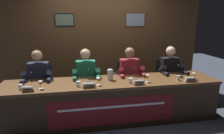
# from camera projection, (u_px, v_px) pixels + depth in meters

# --- Properties ---
(ground_plane) EXTENTS (12.00, 12.00, 0.00)m
(ground_plane) POSITION_uv_depth(u_px,v_px,m) (112.00, 118.00, 3.51)
(ground_plane) COLOR #383D4C
(wall_back_panelled) EXTENTS (4.94, 0.14, 2.60)m
(wall_back_panelled) POSITION_uv_depth(u_px,v_px,m) (101.00, 39.00, 4.62)
(wall_back_panelled) COLOR brown
(wall_back_panelled) RESTS_ON ground_plane
(conference_table) EXTENTS (3.74, 0.77, 0.72)m
(conference_table) POSITION_uv_depth(u_px,v_px,m) (113.00, 95.00, 3.28)
(conference_table) COLOR brown
(conference_table) RESTS_ON ground_plane
(chair_far_left) EXTENTS (0.44, 0.45, 0.92)m
(chair_far_left) POSITION_uv_depth(u_px,v_px,m) (42.00, 89.00, 3.72)
(chair_far_left) COLOR black
(chair_far_left) RESTS_ON ground_plane
(panelist_far_left) EXTENTS (0.51, 0.48, 1.24)m
(panelist_far_left) POSITION_uv_depth(u_px,v_px,m) (38.00, 79.00, 3.46)
(panelist_far_left) COLOR black
(panelist_far_left) RESTS_ON ground_plane
(nameplate_far_left) EXTENTS (0.17, 0.06, 0.08)m
(nameplate_far_left) POSITION_uv_depth(u_px,v_px,m) (28.00, 89.00, 2.84)
(nameplate_far_left) COLOR white
(nameplate_far_left) RESTS_ON conference_table
(juice_glass_far_left) EXTENTS (0.06, 0.06, 0.12)m
(juice_glass_far_left) POSITION_uv_depth(u_px,v_px,m) (40.00, 83.00, 2.94)
(juice_glass_far_left) COLOR white
(juice_glass_far_left) RESTS_ON conference_table
(water_cup_far_left) EXTENTS (0.06, 0.06, 0.08)m
(water_cup_far_left) POSITION_uv_depth(u_px,v_px,m) (21.00, 87.00, 2.92)
(water_cup_far_left) COLOR silver
(water_cup_far_left) RESTS_ON conference_table
(microphone_far_left) EXTENTS (0.06, 0.17, 0.22)m
(microphone_far_left) POSITION_uv_depth(u_px,v_px,m) (31.00, 82.00, 3.05)
(microphone_far_left) COLOR black
(microphone_far_left) RESTS_ON conference_table
(chair_center_left) EXTENTS (0.44, 0.45, 0.92)m
(chair_center_left) POSITION_uv_depth(u_px,v_px,m) (86.00, 86.00, 3.87)
(chair_center_left) COLOR black
(chair_center_left) RESTS_ON ground_plane
(panelist_center_left) EXTENTS (0.51, 0.48, 1.24)m
(panelist_center_left) POSITION_uv_depth(u_px,v_px,m) (86.00, 76.00, 3.61)
(panelist_center_left) COLOR black
(panelist_center_left) RESTS_ON ground_plane
(nameplate_center_left) EXTENTS (0.20, 0.06, 0.08)m
(nameplate_center_left) POSITION_uv_depth(u_px,v_px,m) (89.00, 85.00, 3.00)
(nameplate_center_left) COLOR white
(nameplate_center_left) RESTS_ON conference_table
(juice_glass_center_left) EXTENTS (0.06, 0.06, 0.12)m
(juice_glass_center_left) POSITION_uv_depth(u_px,v_px,m) (98.00, 80.00, 3.11)
(juice_glass_center_left) COLOR white
(juice_glass_center_left) RESTS_ON conference_table
(water_cup_center_left) EXTENTS (0.06, 0.06, 0.08)m
(water_cup_center_left) POSITION_uv_depth(u_px,v_px,m) (78.00, 84.00, 3.05)
(water_cup_center_left) COLOR silver
(water_cup_center_left) RESTS_ON conference_table
(microphone_center_left) EXTENTS (0.06, 0.17, 0.22)m
(microphone_center_left) POSITION_uv_depth(u_px,v_px,m) (89.00, 78.00, 3.23)
(microphone_center_left) COLOR black
(microphone_center_left) RESTS_ON conference_table
(chair_center_right) EXTENTS (0.44, 0.45, 0.92)m
(chair_center_right) POSITION_uv_depth(u_px,v_px,m) (127.00, 84.00, 4.02)
(chair_center_right) COLOR black
(chair_center_right) RESTS_ON ground_plane
(panelist_center_right) EXTENTS (0.51, 0.48, 1.24)m
(panelist_center_right) POSITION_uv_depth(u_px,v_px,m) (130.00, 74.00, 3.76)
(panelist_center_right) COLOR black
(panelist_center_right) RESTS_ON ground_plane
(nameplate_center_right) EXTENTS (0.18, 0.06, 0.08)m
(nameplate_center_right) POSITION_uv_depth(u_px,v_px,m) (139.00, 82.00, 3.14)
(nameplate_center_right) COLOR white
(nameplate_center_right) RESTS_ON conference_table
(juice_glass_center_right) EXTENTS (0.06, 0.06, 0.12)m
(juice_glass_center_right) POSITION_uv_depth(u_px,v_px,m) (147.00, 77.00, 3.27)
(juice_glass_center_right) COLOR white
(juice_glass_center_right) RESTS_ON conference_table
(water_cup_center_right) EXTENTS (0.06, 0.06, 0.08)m
(water_cup_center_right) POSITION_uv_depth(u_px,v_px,m) (130.00, 81.00, 3.21)
(water_cup_center_right) COLOR silver
(water_cup_center_right) RESTS_ON conference_table
(microphone_center_right) EXTENTS (0.06, 0.17, 0.22)m
(microphone_center_right) POSITION_uv_depth(u_px,v_px,m) (136.00, 76.00, 3.37)
(microphone_center_right) COLOR black
(microphone_center_right) RESTS_ON conference_table
(chair_far_right) EXTENTS (0.44, 0.45, 0.92)m
(chair_far_right) POSITION_uv_depth(u_px,v_px,m) (165.00, 82.00, 4.17)
(chair_far_right) COLOR black
(chair_far_right) RESTS_ON ground_plane
(panelist_far_right) EXTENTS (0.51, 0.48, 1.24)m
(panelist_far_right) POSITION_uv_depth(u_px,v_px,m) (171.00, 72.00, 3.91)
(panelist_far_right) COLOR black
(panelist_far_right) RESTS_ON ground_plane
(nameplate_far_right) EXTENTS (0.20, 0.06, 0.08)m
(nameplate_far_right) POSITION_uv_depth(u_px,v_px,m) (191.00, 79.00, 3.29)
(nameplate_far_right) COLOR white
(nameplate_far_right) RESTS_ON conference_table
(juice_glass_far_right) EXTENTS (0.06, 0.06, 0.12)m
(juice_glass_far_right) POSITION_uv_depth(u_px,v_px,m) (193.00, 75.00, 3.40)
(juice_glass_far_right) COLOR white
(juice_glass_far_right) RESTS_ON conference_table
(water_cup_far_right) EXTENTS (0.06, 0.06, 0.08)m
(water_cup_far_right) POSITION_uv_depth(u_px,v_px,m) (178.00, 78.00, 3.37)
(water_cup_far_right) COLOR silver
(water_cup_far_right) RESTS_ON conference_table
(microphone_far_right) EXTENTS (0.06, 0.17, 0.22)m
(microphone_far_right) POSITION_uv_depth(u_px,v_px,m) (180.00, 73.00, 3.56)
(microphone_far_right) COLOR black
(microphone_far_right) RESTS_ON conference_table
(water_pitcher_central) EXTENTS (0.15, 0.10, 0.21)m
(water_pitcher_central) POSITION_uv_depth(u_px,v_px,m) (110.00, 75.00, 3.37)
(water_pitcher_central) COLOR silver
(water_pitcher_central) RESTS_ON conference_table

